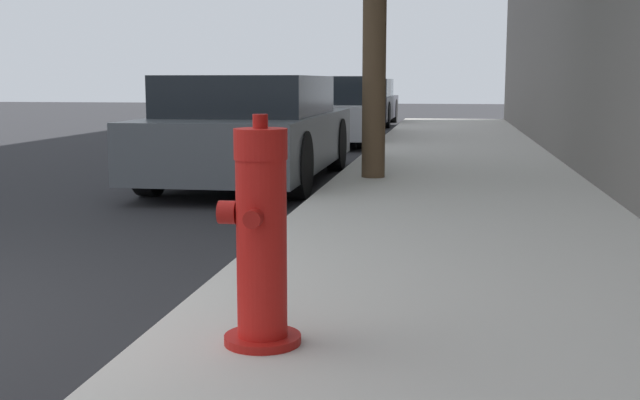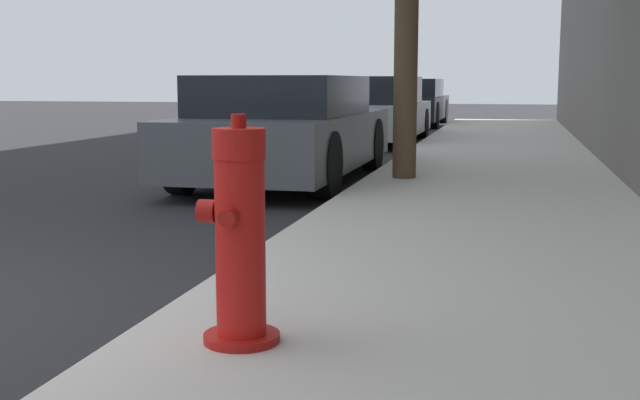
{
  "view_description": "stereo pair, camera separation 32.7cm",
  "coord_description": "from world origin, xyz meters",
  "px_view_note": "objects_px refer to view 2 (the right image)",
  "views": [
    {
      "loc": [
        3.06,
        -3.06,
        1.21
      ],
      "look_at": [
        2.36,
        1.23,
        0.56
      ],
      "focal_mm": 45.0,
      "sensor_mm": 36.0,
      "label": 1
    },
    {
      "loc": [
        3.38,
        -3.0,
        1.21
      ],
      "look_at": [
        2.36,
        1.23,
        0.56
      ],
      "focal_mm": 45.0,
      "sensor_mm": 36.0,
      "label": 2
    }
  ],
  "objects_px": {
    "parked_car_near": "(287,129)",
    "parked_car_far": "(410,102)",
    "fire_hydrant": "(240,239)",
    "parked_car_mid": "(374,111)"
  },
  "relations": [
    {
      "from": "parked_car_mid",
      "to": "parked_car_far",
      "type": "xyz_separation_m",
      "value": [
        -0.08,
        6.38,
        -0.01
      ]
    },
    {
      "from": "fire_hydrant",
      "to": "parked_car_mid",
      "type": "xyz_separation_m",
      "value": [
        -1.61,
        12.62,
        0.05
      ]
    },
    {
      "from": "parked_car_near",
      "to": "parked_car_far",
      "type": "xyz_separation_m",
      "value": [
        -0.1,
        12.71,
        -0.01
      ]
    },
    {
      "from": "fire_hydrant",
      "to": "parked_car_mid",
      "type": "bearing_deg",
      "value": 97.26
    },
    {
      "from": "parked_car_near",
      "to": "parked_car_far",
      "type": "height_order",
      "value": "parked_car_near"
    },
    {
      "from": "parked_car_mid",
      "to": "parked_car_near",
      "type": "bearing_deg",
      "value": -89.85
    },
    {
      "from": "parked_car_mid",
      "to": "fire_hydrant",
      "type": "bearing_deg",
      "value": -82.74
    },
    {
      "from": "fire_hydrant",
      "to": "parked_car_far",
      "type": "xyz_separation_m",
      "value": [
        -1.69,
        19.01,
        0.05
      ]
    },
    {
      "from": "parked_car_mid",
      "to": "parked_car_far",
      "type": "height_order",
      "value": "parked_car_mid"
    },
    {
      "from": "parked_car_far",
      "to": "fire_hydrant",
      "type": "bearing_deg",
      "value": -84.91
    }
  ]
}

